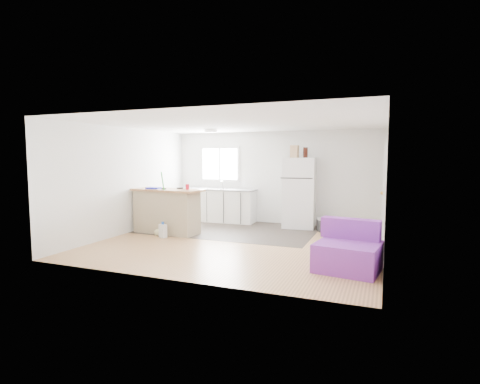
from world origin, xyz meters
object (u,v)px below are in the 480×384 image
kitchen_cabinets (220,205)px  cleaner_jug (163,231)px  bottle_right (306,153)px  cooler (326,224)px  refrigerator (299,193)px  peninsula (167,211)px  mop (160,225)px  cardboard_box (294,152)px  purple_seat (348,252)px  red_cup (187,187)px  bottle_left (305,153)px  blue_tray (153,188)px

kitchen_cabinets → cleaner_jug: kitchen_cabinets is taller
kitchen_cabinets → cleaner_jug: (-0.28, -2.34, -0.30)m
kitchen_cabinets → bottle_right: bearing=-4.6°
cooler → refrigerator: bearing=136.2°
peninsula → mop: mop is taller
cardboard_box → bottle_right: cardboard_box is taller
refrigerator → purple_seat: refrigerator is taller
refrigerator → red_cup: size_ratio=14.35×
refrigerator → mop: size_ratio=1.20×
purple_seat → red_cup: 3.97m
mop → refrigerator: bearing=33.7°
red_cup → cardboard_box: cardboard_box is taller
mop → bottle_right: bottle_right is taller
cleaner_jug → bottle_left: (2.60, 2.21, 1.70)m
cooler → blue_tray: 4.11m
bottle_left → kitchen_cabinets: bearing=176.8°
refrigerator → cleaner_jug: bearing=-142.6°
purple_seat → mop: (-4.15, 1.10, -0.05)m
red_cup → blue_tray: size_ratio=0.40×
purple_seat → kitchen_cabinets: bearing=147.1°
peninsula → blue_tray: 0.60m
kitchen_cabinets → blue_tray: kitchen_cabinets is taller
cooler → bottle_left: bottle_left is taller
blue_tray → bottle_right: size_ratio=1.20×
red_cup → blue_tray: bearing=-172.6°
cleaner_jug → red_cup: size_ratio=2.89×
blue_tray → bottle_right: bottle_right is taller
cleaner_jug → mop: bearing=157.1°
purple_seat → red_cup: bearing=167.2°
cleaner_jug → blue_tray: size_ratio=1.16×
kitchen_cabinets → cardboard_box: size_ratio=6.70×
kitchen_cabinets → mop: bearing=-104.5°
peninsula → purple_seat: bearing=-13.1°
cooler → cleaner_jug: 3.77m
mop → kitchen_cabinets: bearing=73.0°
cooler → bottle_right: (-0.55, 0.21, 1.68)m
refrigerator → cleaner_jug: refrigerator is taller
refrigerator → blue_tray: refrigerator is taller
purple_seat → bottle_right: bottle_right is taller
kitchen_cabinets → cleaner_jug: 2.37m
cleaner_jug → bottle_right: (2.64, 2.23, 1.70)m
refrigerator → red_cup: bearing=-145.6°
kitchen_cabinets → purple_seat: 4.91m
peninsula → refrigerator: size_ratio=0.99×
blue_tray → mop: bearing=-36.9°
cooler → cleaner_jug: (-3.18, -2.02, -0.02)m
cooler → purple_seat: purple_seat is taller
refrigerator → mop: refrigerator is taller
kitchen_cabinets → mop: (-0.48, -2.16, -0.22)m
bottle_right → refrigerator: bearing=165.0°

